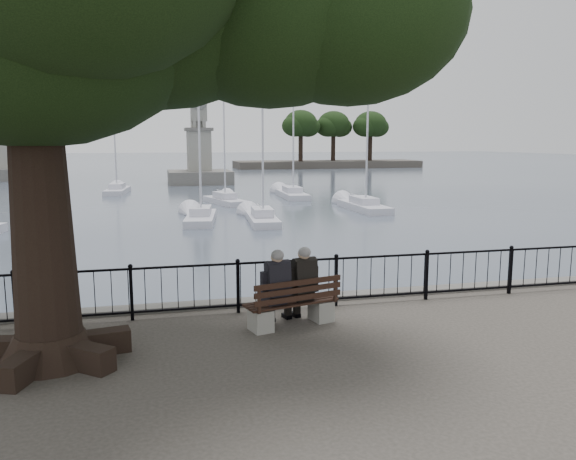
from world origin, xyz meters
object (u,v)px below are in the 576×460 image
object	(u,v)px
person_left	(274,291)
lighthouse	(7,67)
bench	(293,309)
person_right	(301,288)
lion_monument	(199,161)

from	to	relation	value
person_left	lighthouse	xyz separation A→B (m)	(-17.50, 60.51, 10.80)
bench	lighthouse	xyz separation A→B (m)	(-17.84, 60.53, 11.15)
person_right	lion_monument	distance (m)	48.35
person_left	lion_monument	bearing A→B (deg)	87.05
lighthouse	lion_monument	bearing A→B (deg)	-31.12
bench	person_right	world-z (taller)	person_right
lion_monument	person_left	bearing A→B (deg)	-92.95
person_left	lion_monument	distance (m)	48.51
person_right	lighthouse	distance (m)	63.93
person_left	person_right	size ratio (longest dim) A/B	1.00
bench	lighthouse	size ratio (longest dim) A/B	0.06
bench	lighthouse	distance (m)	64.08
bench	lighthouse	world-z (taller)	lighthouse
bench	lion_monument	distance (m)	48.51
bench	person_left	world-z (taller)	person_left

